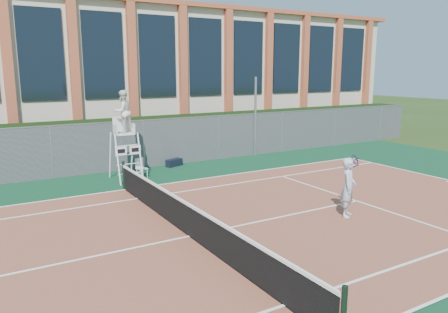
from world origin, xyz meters
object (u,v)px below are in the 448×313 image
steel_pole (255,117)px  plastic_chair (141,166)px  umpire_chair (123,114)px  tennis_player (348,187)px

steel_pole → plastic_chair: bearing=-166.6°
umpire_chair → tennis_player: 9.30m
steel_pole → umpire_chair: (-7.61, -1.65, 0.66)m
umpire_chair → plastic_chair: 2.32m
plastic_chair → umpire_chair: bearing=179.0°
steel_pole → tennis_player: steel_pole is taller
steel_pole → tennis_player: bearing=-108.4°
tennis_player → umpire_chair: bearing=118.8°
steel_pole → plastic_chair: steel_pole is taller
umpire_chair → tennis_player: bearing=-61.2°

